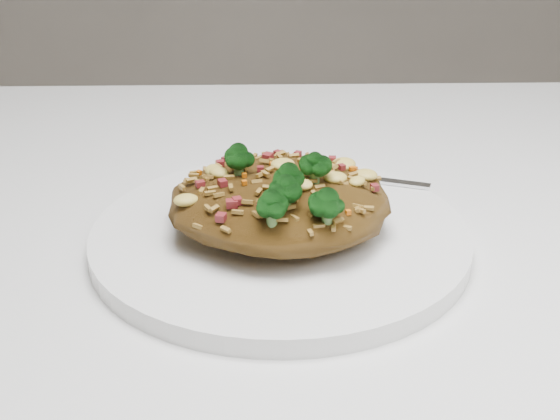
% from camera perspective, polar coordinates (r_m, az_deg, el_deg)
% --- Properties ---
extents(dining_table, '(1.20, 0.80, 0.75)m').
position_cam_1_polar(dining_table, '(0.62, 10.77, -9.92)').
color(dining_table, silver).
rests_on(dining_table, ground).
extents(plate, '(0.27, 0.27, 0.01)m').
position_cam_1_polar(plate, '(0.56, 0.00, -2.03)').
color(plate, white).
rests_on(plate, dining_table).
extents(fried_rice, '(0.16, 0.14, 0.06)m').
position_cam_1_polar(fried_rice, '(0.54, 0.03, 1.24)').
color(fried_rice, brown).
rests_on(fried_rice, plate).
extents(fork, '(0.16, 0.07, 0.00)m').
position_cam_1_polar(fork, '(0.64, 4.46, 2.52)').
color(fork, silver).
rests_on(fork, plate).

